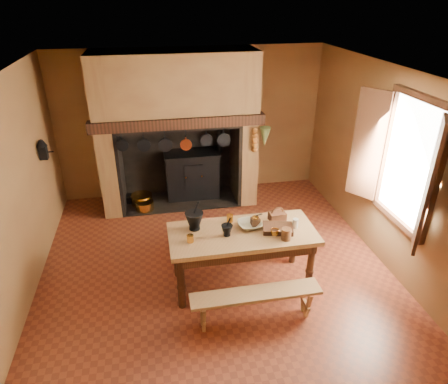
# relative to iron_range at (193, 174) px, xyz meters

# --- Properties ---
(floor) EXTENTS (5.50, 5.50, 0.00)m
(floor) POSITION_rel_iron_range_xyz_m (0.04, -2.45, -0.48)
(floor) COLOR maroon
(floor) RESTS_ON ground
(ceiling) EXTENTS (5.50, 5.50, 0.00)m
(ceiling) POSITION_rel_iron_range_xyz_m (0.04, -2.45, 2.32)
(ceiling) COLOR silver
(ceiling) RESTS_ON back_wall
(back_wall) EXTENTS (5.00, 0.02, 2.80)m
(back_wall) POSITION_rel_iron_range_xyz_m (0.04, 0.30, 0.92)
(back_wall) COLOR olive
(back_wall) RESTS_ON floor
(wall_left) EXTENTS (0.02, 5.50, 2.80)m
(wall_left) POSITION_rel_iron_range_xyz_m (-2.46, -2.45, 0.92)
(wall_left) COLOR olive
(wall_left) RESTS_ON floor
(wall_right) EXTENTS (0.02, 5.50, 2.80)m
(wall_right) POSITION_rel_iron_range_xyz_m (2.54, -2.45, 0.92)
(wall_right) COLOR olive
(wall_right) RESTS_ON floor
(wall_front) EXTENTS (5.00, 0.02, 2.80)m
(wall_front) POSITION_rel_iron_range_xyz_m (0.04, -5.20, 0.92)
(wall_front) COLOR olive
(wall_front) RESTS_ON floor
(chimney_breast) EXTENTS (2.95, 0.96, 2.80)m
(chimney_breast) POSITION_rel_iron_range_xyz_m (-0.26, -0.14, 1.33)
(chimney_breast) COLOR olive
(chimney_breast) RESTS_ON floor
(iron_range) EXTENTS (1.12, 0.55, 1.60)m
(iron_range) POSITION_rel_iron_range_xyz_m (0.00, 0.00, 0.00)
(iron_range) COLOR black
(iron_range) RESTS_ON floor
(hearth_pans) EXTENTS (0.51, 0.62, 0.20)m
(hearth_pans) POSITION_rel_iron_range_xyz_m (-1.01, -0.23, -0.39)
(hearth_pans) COLOR gold
(hearth_pans) RESTS_ON floor
(hanging_pans) EXTENTS (1.92, 0.29, 0.27)m
(hanging_pans) POSITION_rel_iron_range_xyz_m (-0.30, -0.64, 0.88)
(hanging_pans) COLOR black
(hanging_pans) RESTS_ON chimney_breast
(onion_string) EXTENTS (0.12, 0.10, 0.46)m
(onion_string) POSITION_rel_iron_range_xyz_m (1.04, -0.66, 0.85)
(onion_string) COLOR #964C1B
(onion_string) RESTS_ON chimney_breast
(herb_bunch) EXTENTS (0.20, 0.20, 0.35)m
(herb_bunch) POSITION_rel_iron_range_xyz_m (1.22, -0.66, 0.90)
(herb_bunch) COLOR #4E592A
(herb_bunch) RESTS_ON chimney_breast
(window) EXTENTS (0.39, 1.75, 1.76)m
(window) POSITION_rel_iron_range_xyz_m (2.39, -2.85, 1.22)
(window) COLOR white
(window) RESTS_ON wall_right
(wall_coffee_mill) EXTENTS (0.23, 0.16, 0.31)m
(wall_coffee_mill) POSITION_rel_iron_range_xyz_m (-2.38, -0.90, 1.03)
(wall_coffee_mill) COLOR black
(wall_coffee_mill) RESTS_ON wall_left
(work_table) EXTENTS (1.94, 0.86, 0.84)m
(work_table) POSITION_rel_iron_range_xyz_m (0.35, -2.74, 0.22)
(work_table) COLOR tan
(work_table) RESTS_ON floor
(bench_front) EXTENTS (1.60, 0.28, 0.45)m
(bench_front) POSITION_rel_iron_range_xyz_m (0.35, -3.48, -0.15)
(bench_front) COLOR tan
(bench_front) RESTS_ON floor
(bench_back) EXTENTS (1.71, 0.30, 0.48)m
(bench_back) POSITION_rel_iron_range_xyz_m (0.35, -1.98, -0.12)
(bench_back) COLOR tan
(bench_back) RESTS_ON floor
(mortar_large) EXTENTS (0.25, 0.25, 0.42)m
(mortar_large) POSITION_rel_iron_range_xyz_m (-0.26, -2.55, 0.49)
(mortar_large) COLOR black
(mortar_large) RESTS_ON work_table
(mortar_small) EXTENTS (0.15, 0.15, 0.26)m
(mortar_small) POSITION_rel_iron_range_xyz_m (0.13, -2.78, 0.44)
(mortar_small) COLOR black
(mortar_small) RESTS_ON work_table
(coffee_grinder) EXTENTS (0.15, 0.12, 0.17)m
(coffee_grinder) POSITION_rel_iron_range_xyz_m (0.55, -2.61, 0.42)
(coffee_grinder) COLOR #3A1F12
(coffee_grinder) RESTS_ON work_table
(brass_mug_a) EXTENTS (0.11, 0.11, 0.10)m
(brass_mug_a) POSITION_rel_iron_range_xyz_m (-0.35, -2.84, 0.40)
(brass_mug_a) COLOR gold
(brass_mug_a) RESTS_ON work_table
(brass_mug_b) EXTENTS (0.12, 0.12, 0.10)m
(brass_mug_b) POSITION_rel_iron_range_xyz_m (0.24, -2.45, 0.41)
(brass_mug_b) COLOR gold
(brass_mug_b) RESTS_ON work_table
(mixing_bowl) EXTENTS (0.34, 0.34, 0.08)m
(mixing_bowl) POSITION_rel_iron_range_xyz_m (0.47, -2.64, 0.39)
(mixing_bowl) COLOR #BEB992
(mixing_bowl) RESTS_ON work_table
(stoneware_crock) EXTENTS (0.15, 0.15, 0.16)m
(stoneware_crock) POSITION_rel_iron_range_xyz_m (0.85, -3.01, 0.43)
(stoneware_crock) COLOR brown
(stoneware_crock) RESTS_ON work_table
(glass_jar) EXTENTS (0.10, 0.10, 0.14)m
(glass_jar) POSITION_rel_iron_range_xyz_m (1.06, -2.77, 0.42)
(glass_jar) COLOR beige
(glass_jar) RESTS_ON work_table
(wicker_basket) EXTENTS (0.23, 0.17, 0.21)m
(wicker_basket) POSITION_rel_iron_range_xyz_m (0.88, -2.54, 0.42)
(wicker_basket) COLOR #522B18
(wicker_basket) RESTS_ON work_table
(wooden_tray) EXTENTS (0.44, 0.36, 0.07)m
(wooden_tray) POSITION_rel_iron_range_xyz_m (0.81, -2.80, 0.39)
(wooden_tray) COLOR #3A1F12
(wooden_tray) RESTS_ON work_table
(brass_cup) EXTENTS (0.13, 0.13, 0.09)m
(brass_cup) POSITION_rel_iron_range_xyz_m (0.74, -2.90, 0.40)
(brass_cup) COLOR gold
(brass_cup) RESTS_ON work_table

